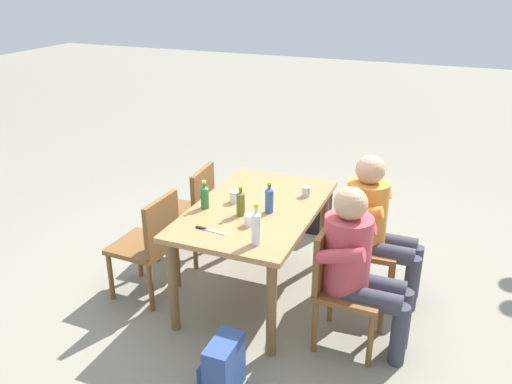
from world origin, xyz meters
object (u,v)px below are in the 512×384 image
cup_white (249,220)px  chair_far_left (360,238)px  bottle_olive (241,202)px  bottle_green (205,196)px  person_in_white_shirt (358,262)px  bottle_blue (269,199)px  dining_table (256,219)px  chair_near_left (191,208)px  chair_far_right (340,280)px  chair_near_right (150,241)px  cup_steel (306,192)px  backpack_by_near_side (223,368)px  person_in_plaid_shirt (376,221)px  bottle_clear (256,227)px  cup_glass (235,197)px  table_knife (209,230)px  backpack_by_far_side (318,208)px

cup_white → chair_far_left: bearing=133.2°
bottle_olive → cup_white: 0.19m
bottle_olive → bottle_green: bearing=-92.6°
chair_far_left → person_in_white_shirt: 0.69m
bottle_blue → cup_white: bearing=-12.0°
person_in_white_shirt → cup_white: (-0.02, -0.79, 0.16)m
dining_table → bottle_blue: bottle_blue is taller
chair_near_left → cup_white: (0.65, 0.83, 0.33)m
chair_far_right → chair_near_right: (0.01, -1.51, 0.00)m
cup_steel → person_in_white_shirt: bearing=40.6°
chair_near_left → backpack_by_near_side: 1.75m
chair_near_right → person_in_plaid_shirt: person_in_plaid_shirt is taller
chair_near_right → cup_white: bearing=91.4°
dining_table → person_in_white_shirt: person_in_white_shirt is taller
bottle_olive → bottle_clear: 0.46m
cup_glass → cup_steel: bearing=123.4°
chair_far_right → table_knife: size_ratio=3.61×
chair_far_right → backpack_by_near_side: bearing=-35.0°
chair_near_right → chair_near_left: bearing=-180.0°
dining_table → person_in_white_shirt: size_ratio=1.24×
cup_glass → cup_white: bearing=38.3°
dining_table → table_knife: (0.49, -0.15, 0.11)m
chair_near_right → backpack_by_near_side: chair_near_right is taller
bottle_clear → table_knife: 0.40m
chair_near_left → bottle_clear: bearing=47.9°
cup_steel → chair_near_left: bearing=-90.2°
dining_table → cup_glass: size_ratio=16.53×
chair_far_right → chair_far_left: (-0.65, 0.00, 0.00)m
cup_glass → backpack_by_near_side: cup_glass is taller
backpack_by_far_side → chair_near_left: bearing=-42.7°
bottle_blue → chair_near_left: bearing=-114.0°
cup_glass → chair_far_left: bearing=108.4°
chair_near_right → backpack_by_near_side: (0.76, 0.97, -0.31)m
cup_white → table_knife: cup_white is taller
chair_far_left → bottle_clear: size_ratio=2.99×
cup_steel → table_knife: cup_steel is taller
person_in_white_shirt → backpack_by_far_side: 1.84m
dining_table → chair_far_left: chair_far_left is taller
chair_far_left → chair_near_right: 1.64m
chair_near_right → cup_glass: 0.74m
chair_near_left → person_in_plaid_shirt: person_in_plaid_shirt is taller
cup_white → backpack_by_near_side: bearing=10.6°
backpack_by_near_side → chair_near_right: bearing=-127.9°
table_knife → backpack_by_near_side: (0.60, 0.37, -0.60)m
cup_glass → bottle_clear: bearing=35.9°
cup_steel → chair_far_left: bearing=89.3°
person_in_white_shirt → cup_steel: person_in_white_shirt is taller
cup_steel → cup_glass: bearing=-56.6°
cup_white → bottle_olive: bearing=-137.7°
chair_far_left → bottle_clear: (0.87, -0.53, 0.41)m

